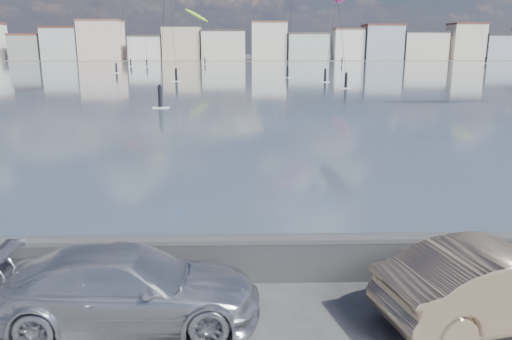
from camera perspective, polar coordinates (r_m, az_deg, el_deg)
The scene contains 7 objects.
bay_water at distance 99.11m, azimuth -2.05°, elevation 11.02°, with size 500.00×177.00×0.00m, color #3A4759.
far_shore_strip at distance 207.54m, azimuth -1.85°, elevation 12.55°, with size 500.00×60.00×0.00m, color #4C473D.
seawall at distance 11.14m, azimuth -5.03°, elevation -9.78°, with size 400.00×0.36×1.08m.
far_buildings at distance 193.48m, azimuth -1.48°, elevation 14.23°, with size 240.79×13.26×14.60m.
car_silver at distance 9.80m, azimuth -14.52°, elevation -12.78°, with size 2.01×4.94×1.43m, color silver.
car_champagne at distance 10.52m, azimuth 26.17°, elevation -11.62°, with size 1.62×4.64×1.53m, color tan.
kitesurfer_10 at distance 158.14m, azimuth -6.79°, elevation 17.08°, with size 8.47×15.15×16.72m.
Camera 1 is at (0.68, -7.48, 5.05)m, focal length 35.00 mm.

